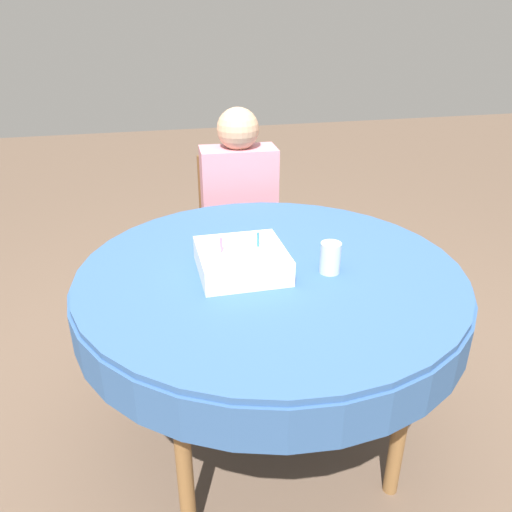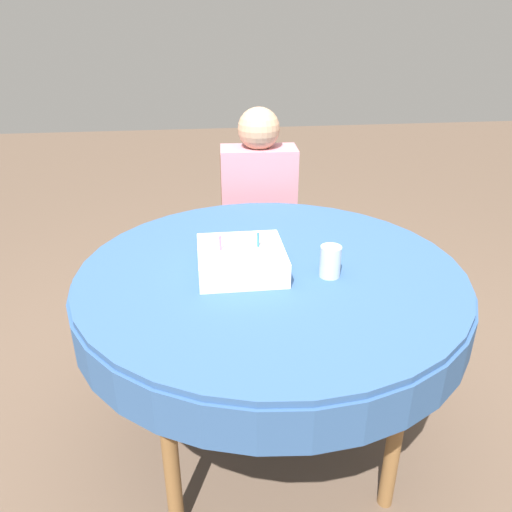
{
  "view_description": "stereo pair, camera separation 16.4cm",
  "coord_description": "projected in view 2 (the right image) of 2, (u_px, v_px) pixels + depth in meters",
  "views": [
    {
      "loc": [
        -0.39,
        -1.44,
        1.52
      ],
      "look_at": [
        -0.05,
        -0.0,
        0.8
      ],
      "focal_mm": 35.0,
      "sensor_mm": 36.0,
      "label": 1
    },
    {
      "loc": [
        -0.23,
        -1.47,
        1.52
      ],
      "look_at": [
        -0.05,
        -0.0,
        0.8
      ],
      "focal_mm": 35.0,
      "sensor_mm": 36.0,
      "label": 2
    }
  ],
  "objects": [
    {
      "name": "ground_plane",
      "position": [
        268.0,
        434.0,
        2.0
      ],
      "size": [
        12.0,
        12.0,
        0.0
      ],
      "primitive_type": "plane",
      "color": "brown"
    },
    {
      "name": "dining_table",
      "position": [
        270.0,
        290.0,
        1.71
      ],
      "size": [
        1.31,
        1.31,
        0.75
      ],
      "color": "#335689",
      "rests_on": "ground_plane"
    },
    {
      "name": "chair",
      "position": [
        258.0,
        233.0,
        2.65
      ],
      "size": [
        0.44,
        0.44,
        0.87
      ],
      "rotation": [
        0.0,
        0.0,
        -0.06
      ],
      "color": "brown",
      "rests_on": "ground_plane"
    },
    {
      "name": "person",
      "position": [
        259.0,
        202.0,
        2.47
      ],
      "size": [
        0.38,
        0.3,
        1.14
      ],
      "rotation": [
        0.0,
        0.0,
        -0.06
      ],
      "color": "tan",
      "rests_on": "ground_plane"
    },
    {
      "name": "birthday_cake",
      "position": [
        241.0,
        260.0,
        1.64
      ],
      "size": [
        0.28,
        0.28,
        0.13
      ],
      "color": "white",
      "rests_on": "dining_table"
    },
    {
      "name": "drinking_glass",
      "position": [
        330.0,
        261.0,
        1.6
      ],
      "size": [
        0.07,
        0.07,
        0.1
      ],
      "color": "silver",
      "rests_on": "dining_table"
    }
  ]
}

